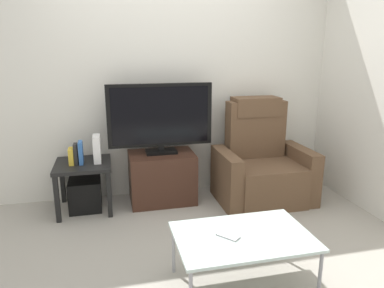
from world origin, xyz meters
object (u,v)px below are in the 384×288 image
object	(u,v)px
book_leftmost	(71,156)
book_rightmost	(81,153)
subwoofer_box	(85,195)
cell_phone	(228,236)
television	(160,117)
book_middle	(76,154)
tv_stand	(162,177)
recliner_armchair	(261,165)
side_table	(83,171)
game_console	(97,149)
coffee_table	(243,238)

from	to	relation	value
book_leftmost	book_rightmost	size ratio (longest dim) A/B	0.72
subwoofer_box	cell_phone	size ratio (longest dim) A/B	2.09
book_rightmost	cell_phone	distance (m)	1.83
subwoofer_box	book_leftmost	size ratio (longest dim) A/B	1.94
television	book_rightmost	xyz separation A→B (m)	(-0.80, -0.07, -0.31)
subwoofer_box	cell_phone	world-z (taller)	cell_phone
book_middle	cell_phone	xyz separation A→B (m)	(1.05, -1.51, -0.20)
television	book_middle	xyz separation A→B (m)	(-0.85, -0.07, -0.32)
television	book_middle	distance (m)	0.91
subwoofer_box	book_rightmost	xyz separation A→B (m)	(-0.01, -0.02, 0.45)
tv_stand	book_leftmost	bearing A→B (deg)	-176.69
tv_stand	recliner_armchair	distance (m)	1.08
book_leftmost	television	bearing A→B (deg)	4.53
cell_phone	television	bearing A→B (deg)	57.42
side_table	book_rightmost	distance (m)	0.19
recliner_armchair	game_console	xyz separation A→B (m)	(-1.71, 0.15, 0.26)
book_rightmost	cell_phone	xyz separation A→B (m)	(1.00, -1.51, -0.21)
book_middle	book_rightmost	xyz separation A→B (m)	(0.05, 0.00, 0.01)
television	coffee_table	bearing A→B (deg)	-79.26
tv_stand	recliner_armchair	bearing A→B (deg)	-9.13
cell_phone	recliner_armchair	bearing A→B (deg)	18.67
book_leftmost	game_console	bearing A→B (deg)	6.98
recliner_armchair	subwoofer_box	world-z (taller)	recliner_armchair
cell_phone	game_console	bearing A→B (deg)	79.01
book_leftmost	cell_phone	bearing A→B (deg)	-54.24
tv_stand	television	xyz separation A→B (m)	(-0.00, 0.02, 0.65)
recliner_armchair	cell_phone	world-z (taller)	recliner_armchair
subwoofer_box	tv_stand	bearing A→B (deg)	2.29
tv_stand	side_table	world-z (taller)	tv_stand
recliner_armchair	coffee_table	world-z (taller)	recliner_armchair
recliner_armchair	coffee_table	distance (m)	1.59
game_console	cell_phone	distance (m)	1.78
book_middle	game_console	bearing A→B (deg)	8.47
subwoofer_box	book_middle	size ratio (longest dim) A/B	1.54
game_console	book_middle	bearing A→B (deg)	-171.53
recliner_armchair	coffee_table	bearing A→B (deg)	-112.48
television	recliner_armchair	bearing A→B (deg)	-10.14
recliner_armchair	side_table	size ratio (longest dim) A/B	2.00
tv_stand	coffee_table	size ratio (longest dim) A/B	0.75
television	cell_phone	distance (m)	1.68
book_leftmost	coffee_table	world-z (taller)	book_leftmost
tv_stand	television	world-z (taller)	television
subwoofer_box	game_console	world-z (taller)	game_console
tv_stand	television	distance (m)	0.65
coffee_table	book_leftmost	bearing A→B (deg)	128.20
game_console	cell_phone	size ratio (longest dim) A/B	1.78
television	subwoofer_box	xyz separation A→B (m)	(-0.79, -0.05, -0.76)
subwoofer_box	game_console	distance (m)	0.49
side_table	book_middle	world-z (taller)	book_middle
subwoofer_box	book_rightmost	size ratio (longest dim) A/B	1.40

